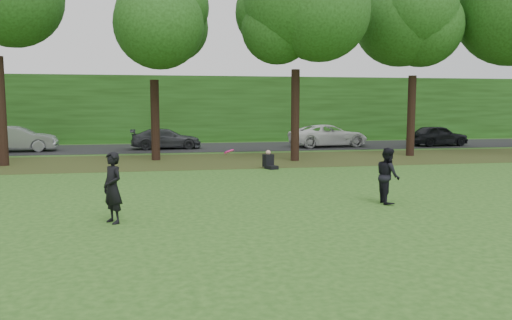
{
  "coord_description": "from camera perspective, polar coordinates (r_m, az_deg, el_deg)",
  "views": [
    {
      "loc": [
        -2.63,
        -12.28,
        2.89
      ],
      "look_at": [
        -0.02,
        1.62,
        1.3
      ],
      "focal_mm": 35.0,
      "sensor_mm": 36.0,
      "label": 1
    }
  ],
  "objects": [
    {
      "name": "tree_line",
      "position": [
        25.8,
        -5.58,
        17.46
      ],
      "size": [
        55.3,
        7.9,
        12.31
      ],
      "color": "black",
      "rests_on": "ground"
    },
    {
      "name": "street",
      "position": [
        33.51,
        -6.07,
        1.45
      ],
      "size": [
        70.0,
        7.0,
        0.02
      ],
      "primitive_type": "cube",
      "color": "black",
      "rests_on": "ground"
    },
    {
      "name": "player_right",
      "position": [
        15.03,
        14.84,
        -1.73
      ],
      "size": [
        0.69,
        0.85,
        1.63
      ],
      "primitive_type": "imported",
      "rotation": [
        0.0,
        0.0,
        1.47
      ],
      "color": "black",
      "rests_on": "ground"
    },
    {
      "name": "seated_person",
      "position": [
        22.4,
        1.51,
        -0.19
      ],
      "size": [
        0.64,
        0.83,
        0.83
      ],
      "rotation": [
        0.0,
        0.0,
        0.35
      ],
      "color": "black",
      "rests_on": "ground"
    },
    {
      "name": "leaf_litter",
      "position": [
        25.58,
        -4.64,
        -0.08
      ],
      "size": [
        60.0,
        7.0,
        0.01
      ],
      "primitive_type": "cube",
      "color": "#3D3315",
      "rests_on": "ground"
    },
    {
      "name": "player_left",
      "position": [
        12.59,
        -16.07,
        -3.07
      ],
      "size": [
        0.71,
        0.76,
        1.74
      ],
      "primitive_type": "imported",
      "rotation": [
        0.0,
        0.0,
        -0.95
      ],
      "color": "black",
      "rests_on": "ground"
    },
    {
      "name": "ground",
      "position": [
        12.89,
        1.44,
        -6.55
      ],
      "size": [
        120.0,
        120.0,
        0.0
      ],
      "primitive_type": "plane",
      "color": "#244A17",
      "rests_on": "ground"
    },
    {
      "name": "far_hedge",
      "position": [
        39.37,
        -6.81,
        5.81
      ],
      "size": [
        70.0,
        3.0,
        5.0
      ],
      "primitive_type": "cube",
      "color": "#1D3D11",
      "rests_on": "ground"
    },
    {
      "name": "frisbee",
      "position": [
        12.95,
        -3.11,
        0.97
      ],
      "size": [
        0.29,
        0.31,
        0.18
      ],
      "color": "#EC1383",
      "rests_on": "ground"
    },
    {
      "name": "parked_cars",
      "position": [
        32.5,
        -5.91,
        2.58
      ],
      "size": [
        39.5,
        3.36,
        1.53
      ],
      "color": "black",
      "rests_on": "street"
    }
  ]
}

